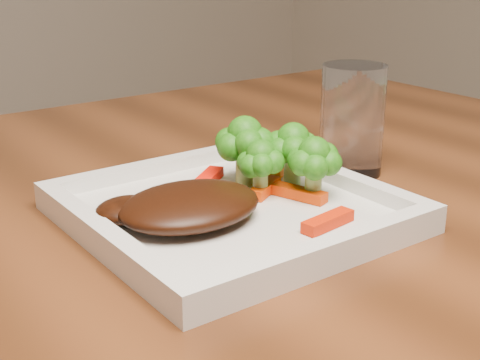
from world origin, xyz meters
TOP-DOWN VIEW (x-y plane):
  - plate at (0.06, -0.18)m, footprint 0.27×0.27m
  - steak at (0.02, -0.18)m, footprint 0.13×0.10m
  - broccoli_0 at (0.11, -0.14)m, footprint 0.08×0.08m
  - broccoli_1 at (0.15, -0.17)m, footprint 0.08×0.08m
  - broccoli_2 at (0.14, -0.21)m, footprint 0.06×0.06m
  - broccoli_3 at (0.10, -0.17)m, footprint 0.06×0.06m
  - carrot_0 at (0.11, -0.26)m, footprint 0.06×0.02m
  - carrot_3 at (0.17, -0.13)m, footprint 0.05×0.04m
  - carrot_4 at (0.08, -0.11)m, footprint 0.05×0.05m
  - carrot_5 at (0.13, -0.20)m, footprint 0.03×0.06m
  - carrot_6 at (0.11, -0.17)m, footprint 0.05×0.04m
  - drinking_glass at (0.25, -0.15)m, footprint 0.09×0.09m

SIDE VIEW (x-z plane):
  - plate at x=0.06m, z-range 0.75..0.76m
  - carrot_0 at x=0.11m, z-range 0.76..0.77m
  - carrot_3 at x=0.17m, z-range 0.76..0.77m
  - carrot_4 at x=0.08m, z-range 0.76..0.77m
  - carrot_5 at x=0.13m, z-range 0.76..0.77m
  - carrot_6 at x=0.11m, z-range 0.76..0.77m
  - steak at x=0.02m, z-range 0.76..0.79m
  - broccoli_2 at x=0.14m, z-range 0.76..0.82m
  - broccoli_3 at x=0.10m, z-range 0.76..0.82m
  - broccoli_1 at x=0.15m, z-range 0.76..0.83m
  - broccoli_0 at x=0.11m, z-range 0.76..0.83m
  - drinking_glass at x=0.25m, z-range 0.75..0.87m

